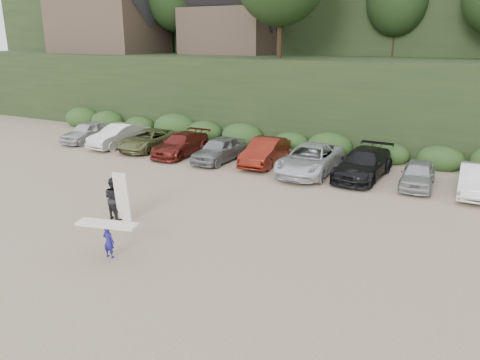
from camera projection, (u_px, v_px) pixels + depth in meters
The scene contains 4 objects.
ground at pixel (200, 228), 19.20m from camera, with size 120.00×120.00×0.00m, color tan.
parked_cars at pixel (287, 157), 27.60m from camera, with size 33.92×6.31×1.63m.
child_surfer at pixel (108, 234), 16.43m from camera, with size 2.27×1.13×1.31m.
adult_surfer at pixel (115, 198), 19.90m from camera, with size 1.38×0.83×2.19m.
Camera 1 is at (9.92, -14.84, 7.53)m, focal length 35.00 mm.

